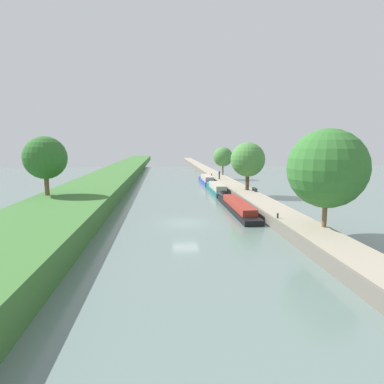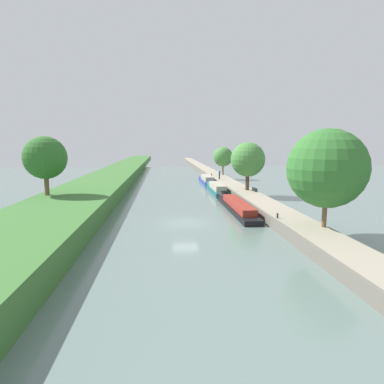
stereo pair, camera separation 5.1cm
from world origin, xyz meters
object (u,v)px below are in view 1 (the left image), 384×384
(narrowboat_blue, at_px, (206,180))
(park_bench, at_px, (255,189))
(narrowboat_teal, at_px, (216,188))
(mooring_bollard_near, at_px, (278,216))
(person_walking, at_px, (219,175))
(mooring_bollard_far, at_px, (212,175))
(narrowboat_black, at_px, (236,205))

(narrowboat_blue, xyz_separation_m, park_bench, (4.49, -18.36, 0.64))
(narrowboat_teal, distance_m, narrowboat_blue, 12.26)
(mooring_bollard_near, height_order, park_bench, park_bench)
(narrowboat_blue, bearing_deg, person_walking, -33.44)
(person_walking, xyz_separation_m, mooring_bollard_far, (-0.43, 7.21, -0.65))
(narrowboat_black, height_order, narrowboat_blue, narrowboat_blue)
(mooring_bollard_near, xyz_separation_m, park_bench, (2.64, 17.13, 0.12))
(park_bench, bearing_deg, person_walking, 97.46)
(mooring_bollard_near, bearing_deg, narrowboat_teal, 94.62)
(narrowboat_black, bearing_deg, mooring_bollard_far, 86.61)
(narrowboat_black, xyz_separation_m, narrowboat_teal, (0.03, 14.33, 0.10))
(park_bench, bearing_deg, narrowboat_teal, 126.54)
(person_walking, relative_size, mooring_bollard_near, 3.69)
(mooring_bollard_near, bearing_deg, narrowboat_black, 102.13)
(narrowboat_black, xyz_separation_m, park_bench, (4.55, 8.23, 0.79))
(person_walking, bearing_deg, mooring_bollard_near, -90.73)
(mooring_bollard_far, distance_m, park_bench, 24.20)
(mooring_bollard_far, bearing_deg, narrowboat_black, -93.39)
(narrowboat_teal, xyz_separation_m, mooring_bollard_far, (1.88, 17.96, 0.56))
(narrowboat_black, distance_m, person_walking, 25.22)
(narrowboat_blue, relative_size, park_bench, 7.92)
(narrowboat_teal, bearing_deg, park_bench, -53.46)
(mooring_bollard_far, bearing_deg, narrowboat_blue, -108.03)
(mooring_bollard_far, height_order, park_bench, park_bench)
(narrowboat_teal, distance_m, person_walking, 11.06)
(narrowboat_blue, xyz_separation_m, person_walking, (2.29, -1.51, 1.16))
(narrowboat_teal, height_order, narrowboat_blue, narrowboat_blue)
(narrowboat_black, bearing_deg, mooring_bollard_near, -77.87)
(mooring_bollard_near, relative_size, park_bench, 0.30)
(narrowboat_blue, height_order, mooring_bollard_near, narrowboat_blue)
(person_walking, bearing_deg, narrowboat_blue, 146.56)
(person_walking, height_order, park_bench, person_walking)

